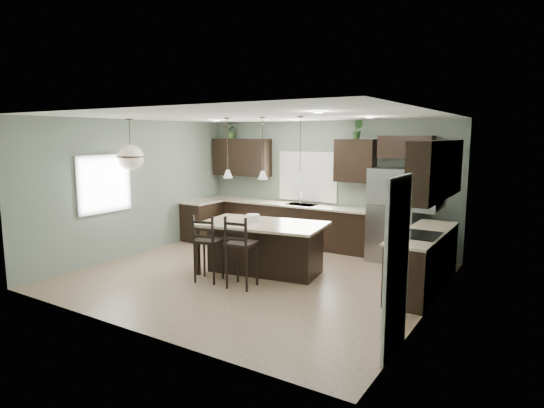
{
  "coord_description": "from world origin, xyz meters",
  "views": [
    {
      "loc": [
        4.41,
        -6.46,
        2.47
      ],
      "look_at": [
        0.1,
        0.4,
        1.25
      ],
      "focal_mm": 30.0,
      "sensor_mm": 36.0,
      "label": 1
    }
  ],
  "objects": [
    {
      "name": "plant_back_left",
      "position": [
        -2.42,
        2.55,
        2.59
      ],
      "size": [
        0.43,
        0.41,
        0.38
      ],
      "primitive_type": "imported",
      "rotation": [
        0.0,
        0.0,
        -0.39
      ],
      "color": "#315826",
      "rests_on": "back_upper_left"
    },
    {
      "name": "microwave",
      "position": [
        2.78,
        0.6,
        1.55
      ],
      "size": [
        0.4,
        0.75,
        0.4
      ],
      "primitive_type": "cube",
      "color": "gray",
      "rests_on": "right_upper_cabs"
    },
    {
      "name": "back_upper_left",
      "position": [
        -2.15,
        2.58,
        1.95
      ],
      "size": [
        1.55,
        0.34,
        0.9
      ],
      "primitive_type": "cube",
      "color": "black",
      "rests_on": "room_shell"
    },
    {
      "name": "back_upper_right",
      "position": [
        0.8,
        2.58,
        1.95
      ],
      "size": [
        0.85,
        0.34,
        0.9
      ],
      "primitive_type": "cube",
      "color": "black",
      "rests_on": "room_shell"
    },
    {
      "name": "wall_oven_front",
      "position": [
        2.4,
        0.6,
        0.45
      ],
      "size": [
        0.01,
        0.72,
        0.6
      ],
      "primitive_type": "cube",
      "color": "gray",
      "rests_on": "right_lower_cabs"
    },
    {
      "name": "back_countertop",
      "position": [
        -0.85,
        2.43,
        0.92
      ],
      "size": [
        4.2,
        0.66,
        0.04
      ],
      "primitive_type": "cube",
      "color": "beige",
      "rests_on": "back_lower_cabs"
    },
    {
      "name": "pantry_door",
      "position": [
        2.98,
        -1.55,
        1.02
      ],
      "size": [
        0.04,
        0.82,
        2.04
      ],
      "primitive_type": "cube",
      "color": "white",
      "rests_on": "ground"
    },
    {
      "name": "serving_dish",
      "position": [
        -0.18,
        0.19,
        0.99
      ],
      "size": [
        0.24,
        0.24,
        0.14
      ],
      "primitive_type": "cylinder",
      "color": "silver",
      "rests_on": "kitchen_island"
    },
    {
      "name": "left_return_countertop",
      "position": [
        -2.68,
        1.7,
        0.92
      ],
      "size": [
        0.66,
        0.96,
        0.04
      ],
      "primitive_type": "cube",
      "color": "beige",
      "rests_on": "left_return_cabs"
    },
    {
      "name": "plant_back_right",
      "position": [
        0.85,
        2.55,
        2.6
      ],
      "size": [
        0.22,
        0.18,
        0.39
      ],
      "primitive_type": "imported",
      "rotation": [
        0.0,
        0.0,
        -0.03
      ],
      "color": "#285023",
      "rests_on": "back_upper_right"
    },
    {
      "name": "window_left",
      "position": [
        -2.98,
        -0.8,
        1.55
      ],
      "size": [
        0.02,
        1.1,
        1.0
      ],
      "primitive_type": "cube",
      "color": "white",
      "rests_on": "room_shell"
    },
    {
      "name": "cooktop",
      "position": [
        2.68,
        0.6,
        0.94
      ],
      "size": [
        0.58,
        0.75,
        0.02
      ],
      "primitive_type": "cube",
      "color": "black",
      "rests_on": "right_countertop"
    },
    {
      "name": "window_back",
      "position": [
        -0.4,
        2.73,
        1.55
      ],
      "size": [
        1.35,
        0.02,
        1.0
      ],
      "primitive_type": "cube",
      "color": "white",
      "rests_on": "room_shell"
    },
    {
      "name": "faucet",
      "position": [
        -0.4,
        2.4,
        1.08
      ],
      "size": [
        0.02,
        0.02,
        0.28
      ],
      "primitive_type": "cylinder",
      "color": "silver",
      "rests_on": "back_countertop"
    },
    {
      "name": "bar_stool_center",
      "position": [
        0.16,
        -0.63,
        0.6
      ],
      "size": [
        0.5,
        0.5,
        1.2
      ],
      "primitive_type": "cube",
      "rotation": [
        0.0,
        0.0,
        0.13
      ],
      "color": "black",
      "rests_on": "ground"
    },
    {
      "name": "right_countertop",
      "position": [
        2.68,
        0.87,
        0.92
      ],
      "size": [
        0.66,
        2.35,
        0.04
      ],
      "primitive_type": "cube",
      "color": "beige",
      "rests_on": "right_lower_cabs"
    },
    {
      "name": "pendant_right",
      "position": [
        0.71,
        0.32,
        2.25
      ],
      "size": [
        0.17,
        0.17,
        1.1
      ],
      "primitive_type": null,
      "color": "white",
      "rests_on": "room_shell"
    },
    {
      "name": "refrigerator",
      "position": [
        1.76,
        2.28,
        0.93
      ],
      "size": [
        0.9,
        0.74,
        1.85
      ],
      "primitive_type": "cube",
      "color": "gray",
      "rests_on": "ground"
    },
    {
      "name": "fridge_header",
      "position": [
        1.85,
        2.58,
        2.25
      ],
      "size": [
        1.05,
        0.34,
        0.45
      ],
      "primitive_type": "cube",
      "color": "black",
      "rests_on": "room_shell"
    },
    {
      "name": "room_shell",
      "position": [
        0.0,
        0.0,
        1.7
      ],
      "size": [
        6.0,
        6.0,
        6.0
      ],
      "color": "slate",
      "rests_on": "ground"
    },
    {
      "name": "kitchen_island",
      "position": [
        0.02,
        0.22,
        0.46
      ],
      "size": [
        2.36,
        1.56,
        0.92
      ],
      "primitive_type": "cube",
      "rotation": [
        0.0,
        0.0,
        0.15
      ],
      "color": "black",
      "rests_on": "ground"
    },
    {
      "name": "right_lower_cabs",
      "position": [
        2.7,
        0.87,
        0.45
      ],
      "size": [
        0.6,
        2.35,
        0.9
      ],
      "primitive_type": "cube",
      "color": "black",
      "rests_on": "ground"
    },
    {
      "name": "right_upper_cabs",
      "position": [
        2.83,
        0.87,
        1.95
      ],
      "size": [
        0.34,
        2.35,
        0.9
      ],
      "primitive_type": "cube",
      "color": "black",
      "rests_on": "room_shell"
    },
    {
      "name": "back_lower_cabs",
      "position": [
        -0.85,
        2.45,
        0.45
      ],
      "size": [
        4.2,
        0.6,
        0.9
      ],
      "primitive_type": "cube",
      "color": "black",
      "rests_on": "ground"
    },
    {
      "name": "pendant_center",
      "position": [
        0.02,
        0.22,
        2.25
      ],
      "size": [
        0.17,
        0.17,
        1.1
      ],
      "primitive_type": null,
      "color": "white",
      "rests_on": "room_shell"
    },
    {
      "name": "sink_inset",
      "position": [
        -0.4,
        2.43,
        0.94
      ],
      "size": [
        0.7,
        0.45,
        0.01
      ],
      "primitive_type": "cube",
      "color": "gray",
      "rests_on": "back_countertop"
    },
    {
      "name": "ground",
      "position": [
        0.0,
        0.0,
        0.0
      ],
      "size": [
        6.0,
        6.0,
        0.0
      ],
      "primitive_type": "plane",
      "color": "#9E8466",
      "rests_on": "ground"
    },
    {
      "name": "pendant_left",
      "position": [
        -0.67,
        0.11,
        2.25
      ],
      "size": [
        0.17,
        0.17,
        1.1
      ],
      "primitive_type": null,
      "color": "white",
      "rests_on": "room_shell"
    },
    {
      "name": "left_return_cabs",
      "position": [
        -2.7,
        1.7,
        0.45
      ],
      "size": [
        0.6,
        0.9,
        0.9
      ],
      "primitive_type": "cube",
      "color": "black",
      "rests_on": "ground"
    },
    {
      "name": "chandelier",
      "position": [
        -2.6,
        -0.45,
        2.3
      ],
      "size": [
        0.54,
        0.54,
        1.0
      ],
      "primitive_type": null,
      "color": "#F5E5C9",
      "rests_on": "room_shell"
    },
    {
      "name": "bar_stool_left",
      "position": [
        -0.5,
        -0.67,
        0.58
      ],
      "size": [
        0.52,
        0.52,
        1.17
      ],
      "primitive_type": "cube",
      "rotation": [
        0.0,
        0.0,
        0.24
      ],
      "color": "black",
      "rests_on": "ground"
    }
  ]
}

